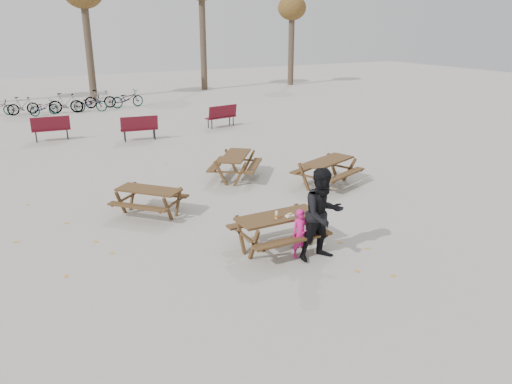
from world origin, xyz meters
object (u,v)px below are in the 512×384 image
picnic_table_north (150,202)px  picnic_table_far (235,167)px  adult (323,215)px  child (301,234)px  food_tray (290,216)px  soda_bottle (276,215)px  picnic_table_east (327,173)px  main_picnic_table (278,224)px

picnic_table_north → picnic_table_far: 3.72m
adult → child: bearing=144.7°
food_tray → picnic_table_north: 4.02m
food_tray → picnic_table_far: size_ratio=0.10×
soda_bottle → adult: size_ratio=0.09×
child → picnic_table_east: (3.34, 3.65, -0.13)m
picnic_table_far → food_tray: bearing=-156.0°
adult → picnic_table_far: bearing=82.6°
main_picnic_table → picnic_table_north: bearing=119.1°
picnic_table_north → child: bearing=-14.2°
child → picnic_table_far: bearing=89.0°
adult → picnic_table_far: (0.89, 5.85, -0.59)m
picnic_table_east → picnic_table_north: bearing=157.6°
main_picnic_table → child: 0.59m
soda_bottle → child: child is taller
adult → picnic_table_east: (3.00, 3.91, -0.58)m
picnic_table_far → soda_bottle: bearing=-159.2°
main_picnic_table → picnic_table_far: (1.45, 5.04, -0.21)m
food_tray → picnic_table_far: food_tray is taller
soda_bottle → picnic_table_far: (1.58, 5.17, -0.47)m
picnic_table_far → picnic_table_east: bearing=-94.9°
main_picnic_table → soda_bottle: size_ratio=10.59×
food_tray → soda_bottle: 0.31m
adult → picnic_table_east: 4.96m
soda_bottle → picnic_table_far: bearing=73.0°
food_tray → picnic_table_far: bearing=76.3°
picnic_table_north → picnic_table_far: picnic_table_far is taller
picnic_table_east → picnic_table_far: 2.86m
adult → picnic_table_north: 4.78m
soda_bottle → picnic_table_east: bearing=41.3°
picnic_table_north → main_picnic_table: bearing=-13.1°
adult → main_picnic_table: bearing=126.1°
food_tray → adult: 0.76m
child → picnic_table_north: 4.34m
child → adult: bearing=-25.1°
food_tray → soda_bottle: size_ratio=1.06×
food_tray → picnic_table_north: (-2.01, 3.46, -0.45)m
main_picnic_table → picnic_table_east: 4.73m
main_picnic_table → adult: 1.05m
adult → food_tray: bearing=122.1°
picnic_table_far → child: bearing=-154.8°
picnic_table_east → picnic_table_north: picnic_table_east is taller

